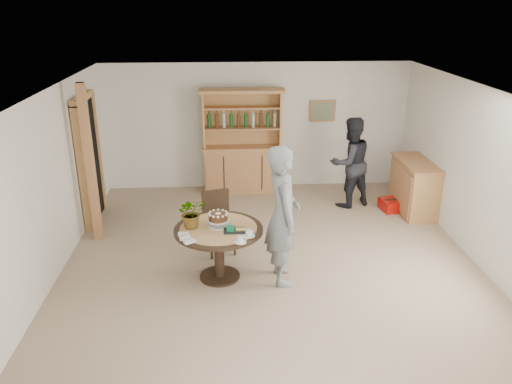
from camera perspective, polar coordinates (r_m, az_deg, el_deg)
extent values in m
plane|color=tan|center=(7.20, 1.86, -8.98)|extent=(7.00, 7.00, 0.00)
cube|color=white|center=(10.00, 0.09, 7.51)|extent=(6.00, 0.04, 2.50)
cube|color=white|center=(3.64, 7.48, -19.65)|extent=(6.00, 0.04, 2.50)
cube|color=white|center=(7.05, -23.08, -0.22)|extent=(0.04, 7.00, 2.50)
cube|color=white|center=(7.55, 25.27, 0.82)|extent=(0.04, 7.00, 2.50)
cube|color=white|center=(6.33, 2.13, 10.99)|extent=(6.00, 7.00, 0.04)
cube|color=#B67F4C|center=(10.07, 7.60, 9.17)|extent=(0.52, 0.03, 0.42)
cube|color=#59724C|center=(10.05, 7.62, 9.15)|extent=(0.44, 0.02, 0.34)
cube|color=black|center=(8.90, -18.55, 3.30)|extent=(0.10, 0.90, 2.10)
cube|color=tan|center=(8.44, -19.23, 2.25)|extent=(0.12, 0.10, 2.10)
cube|color=tan|center=(9.36, -17.71, 4.25)|extent=(0.12, 0.10, 2.10)
cube|color=tan|center=(8.64, -19.26, 10.12)|extent=(0.12, 1.10, 0.10)
cube|color=#B67F4C|center=(8.04, -18.42, 2.95)|extent=(0.12, 0.12, 2.50)
cube|color=tan|center=(9.96, -1.55, 2.65)|extent=(1.50, 0.50, 0.90)
cube|color=#B67F4C|center=(9.82, -1.57, 5.25)|extent=(1.56, 0.54, 0.04)
cube|color=tan|center=(9.78, -1.63, 8.51)|extent=(1.50, 0.04, 1.06)
cube|color=tan|center=(9.64, -5.98, 8.21)|extent=(0.04, 0.34, 1.06)
cube|color=tan|center=(9.69, 2.77, 8.37)|extent=(0.04, 0.34, 1.06)
cube|color=#B67F4C|center=(9.67, -1.59, 7.33)|extent=(1.44, 0.32, 0.03)
cube|color=#B67F4C|center=(9.59, -1.61, 9.65)|extent=(1.44, 0.32, 0.03)
cube|color=tan|center=(9.53, -1.63, 11.48)|extent=(1.62, 0.40, 0.06)
cylinder|color=#194C1E|center=(9.64, -4.96, 8.15)|extent=(0.07, 0.07, 0.28)
cylinder|color=#4C2D14|center=(9.63, -4.00, 8.18)|extent=(0.07, 0.07, 0.28)
cylinder|color=#B2BFB2|center=(9.63, -3.04, 8.20)|extent=(0.07, 0.07, 0.28)
cylinder|color=#194C1E|center=(9.64, -2.08, 8.22)|extent=(0.07, 0.07, 0.28)
cylinder|color=#4C2D14|center=(9.64, -1.12, 8.24)|extent=(0.07, 0.07, 0.28)
cylinder|color=#B2BFB2|center=(9.65, -0.16, 8.25)|extent=(0.07, 0.07, 0.28)
cylinder|color=#194C1E|center=(9.66, 0.80, 8.26)|extent=(0.07, 0.07, 0.28)
cylinder|color=#4C2D14|center=(9.67, 1.76, 8.27)|extent=(0.07, 0.07, 0.28)
cube|color=tan|center=(9.41, 17.59, 0.49)|extent=(0.50, 1.20, 0.90)
cube|color=#B67F4C|center=(9.26, 17.91, 3.21)|extent=(0.54, 1.26, 0.04)
cylinder|color=black|center=(6.73, -4.31, -4.31)|extent=(1.20, 1.20, 0.04)
cylinder|color=black|center=(6.89, -4.22, -7.09)|extent=(0.14, 0.14, 0.70)
cylinder|color=black|center=(7.06, -4.15, -9.55)|extent=(0.56, 0.56, 0.03)
cylinder|color=tan|center=(6.72, -4.31, -4.12)|extent=(1.04, 1.04, 0.01)
cube|color=black|center=(7.52, -4.20, -3.77)|extent=(0.52, 0.52, 0.04)
cube|color=black|center=(7.59, -4.65, -1.49)|extent=(0.41, 0.15, 0.46)
cube|color=black|center=(7.51, -4.70, 0.06)|extent=(0.41, 0.16, 0.05)
cube|color=black|center=(7.43, -5.11, -6.13)|extent=(0.03, 0.04, 0.44)
cube|color=black|center=(7.51, -2.45, -5.72)|extent=(0.03, 0.03, 0.44)
cube|color=black|center=(7.74, -5.81, -4.97)|extent=(0.03, 0.03, 0.44)
cube|color=black|center=(7.82, -3.25, -4.59)|extent=(0.03, 0.03, 0.44)
cylinder|color=white|center=(6.76, -4.31, -3.86)|extent=(0.28, 0.28, 0.01)
cylinder|color=white|center=(6.74, -4.32, -3.55)|extent=(0.05, 0.05, 0.08)
cylinder|color=white|center=(6.72, -4.33, -3.21)|extent=(0.30, 0.30, 0.01)
cylinder|color=#492D15|center=(6.70, -4.34, -2.82)|extent=(0.26, 0.26, 0.09)
cylinder|color=white|center=(6.68, -4.35, -2.46)|extent=(0.08, 0.08, 0.01)
sphere|color=white|center=(6.68, -3.33, -2.44)|extent=(0.04, 0.04, 0.04)
sphere|color=white|center=(6.74, -3.47, -2.24)|extent=(0.04, 0.04, 0.04)
sphere|color=white|center=(6.78, -3.84, -2.10)|extent=(0.04, 0.04, 0.04)
sphere|color=white|center=(6.79, -4.35, -2.06)|extent=(0.04, 0.04, 0.04)
sphere|color=white|center=(6.78, -4.85, -2.12)|extent=(0.04, 0.04, 0.04)
sphere|color=white|center=(6.74, -5.23, -2.28)|extent=(0.04, 0.04, 0.04)
sphere|color=white|center=(6.69, -5.38, -2.49)|extent=(0.04, 0.04, 0.04)
sphere|color=white|center=(6.63, -5.26, -2.69)|extent=(0.04, 0.04, 0.04)
sphere|color=white|center=(6.59, -4.89, -2.84)|extent=(0.04, 0.04, 0.04)
sphere|color=white|center=(6.57, -4.36, -2.88)|extent=(0.04, 0.04, 0.04)
sphere|color=white|center=(6.59, -3.84, -2.82)|extent=(0.04, 0.04, 0.04)
sphere|color=white|center=(6.63, -3.46, -2.65)|extent=(0.04, 0.04, 0.04)
imported|color=#3F7233|center=(6.69, -7.36, -2.33)|extent=(0.47, 0.44, 0.42)
cube|color=black|center=(6.60, -2.41, -4.44)|extent=(0.30, 0.20, 0.01)
cube|color=#0D7944|center=(6.59, -2.94, -4.18)|extent=(0.10, 0.10, 0.06)
cube|color=#0D7944|center=(6.57, -2.94, -3.91)|extent=(0.11, 0.02, 0.01)
cylinder|color=white|center=(6.46, -0.78, -5.03)|extent=(0.15, 0.15, 0.01)
imported|color=white|center=(6.45, -0.78, -4.69)|extent=(0.10, 0.10, 0.08)
cylinder|color=white|center=(6.31, -1.80, -5.74)|extent=(0.15, 0.15, 0.01)
imported|color=white|center=(6.29, -1.80, -5.40)|extent=(0.08, 0.08, 0.07)
cube|color=white|center=(6.55, -8.28, -4.78)|extent=(0.14, 0.08, 0.03)
cube|color=white|center=(6.44, -8.10, -5.25)|extent=(0.16, 0.11, 0.03)
cube|color=white|center=(6.35, -7.62, -5.64)|extent=(0.16, 0.14, 0.03)
imported|color=slate|center=(6.58, 3.06, -2.70)|extent=(0.50, 0.72, 1.92)
imported|color=black|center=(9.26, 10.70, 3.34)|extent=(0.99, 0.89, 1.67)
cube|color=red|center=(9.51, 15.86, -1.36)|extent=(0.66, 0.49, 0.20)
cube|color=black|center=(9.47, 15.92, -0.78)|extent=(0.56, 0.13, 0.01)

